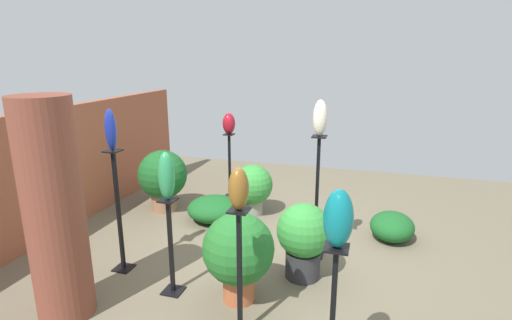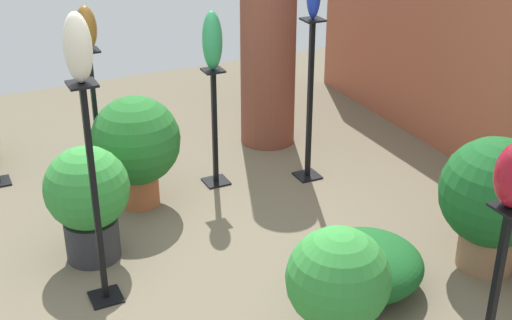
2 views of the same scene
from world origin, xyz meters
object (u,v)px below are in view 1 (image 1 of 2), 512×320
object	(u,v)px
pedestal_ruby	(230,169)
art_vase_cobalt	(111,130)
pedestal_bronze	(240,281)
potted_plant_front_right	(238,251)
brick_pillar	(54,212)
pedestal_ivory	(317,202)
potted_plant_back_center	(163,177)
art_vase_ivory	(320,118)
pedestal_jade	(171,251)
art_vase_teal	(338,219)
art_vase_ruby	(229,124)
potted_plant_mid_right	(253,187)
potted_plant_mid_left	(304,236)
art_vase_jade	(166,176)
pedestal_cobalt	(119,216)
art_vase_bronze	(239,189)

from	to	relation	value
pedestal_ruby	art_vase_cobalt	xyz separation A→B (m)	(-2.54, 0.33, 1.10)
pedestal_bronze	potted_plant_front_right	xyz separation A→B (m)	(0.49, 0.18, -0.01)
brick_pillar	pedestal_ruby	bearing A→B (deg)	-6.18
brick_pillar	pedestal_ivory	bearing A→B (deg)	-49.13
potted_plant_back_center	art_vase_ivory	bearing A→B (deg)	-107.31
pedestal_jade	pedestal_bronze	distance (m)	0.97
pedestal_ruby	art_vase_cobalt	world-z (taller)	art_vase_cobalt
brick_pillar	art_vase_teal	bearing A→B (deg)	-94.62
art_vase_cobalt	art_vase_ruby	distance (m)	2.58
pedestal_jade	art_vase_cobalt	xyz separation A→B (m)	(0.24, 0.75, 1.14)
art_vase_teal	potted_plant_mid_right	size ratio (longest dim) A/B	0.52
potted_plant_front_right	potted_plant_mid_left	bearing A→B (deg)	-41.22
brick_pillar	art_vase_jade	world-z (taller)	brick_pillar
pedestal_cobalt	potted_plant_mid_right	distance (m)	2.17
brick_pillar	art_vase_cobalt	distance (m)	1.01
pedestal_jade	art_vase_jade	world-z (taller)	art_vase_jade
art_vase_ivory	potted_plant_back_center	size ratio (longest dim) A/B	0.42
brick_pillar	potted_plant_mid_right	distance (m)	3.00
pedestal_cobalt	art_vase_bronze	bearing A→B (deg)	-112.21
pedestal_bronze	pedestal_ruby	distance (m)	3.45
pedestal_ivory	art_vase_ivory	xyz separation A→B (m)	(0.00, -0.00, 0.99)
pedestal_bronze	pedestal_ruby	xyz separation A→B (m)	(3.20, 1.28, -0.04)
pedestal_cobalt	art_vase_cobalt	distance (m)	0.96
pedestal_cobalt	potted_plant_mid_right	xyz separation A→B (m)	(1.95, -0.92, -0.20)
pedestal_ruby	art_vase_ruby	size ratio (longest dim) A/B	3.19
brick_pillar	pedestal_ruby	xyz separation A→B (m)	(3.37, -0.37, -0.52)
pedestal_cobalt	pedestal_ruby	xyz separation A→B (m)	(2.54, -0.33, -0.14)
pedestal_ivory	brick_pillar	bearing A→B (deg)	130.87
art_vase_jade	potted_plant_mid_left	bearing A→B (deg)	-61.13
art_vase_ruby	potted_plant_mid_right	world-z (taller)	art_vase_ruby
pedestal_cobalt	pedestal_ruby	distance (m)	2.57
pedestal_cobalt	art_vase_teal	size ratio (longest dim) A/B	3.49
art_vase_cobalt	potted_plant_mid_right	world-z (taller)	art_vase_cobalt
pedestal_jade	art_vase_jade	xyz separation A→B (m)	(0.00, 0.00, 0.78)
pedestal_jade	art_vase_cobalt	distance (m)	1.39
pedestal_ruby	potted_plant_mid_left	distance (m)	2.67
art_vase_jade	art_vase_ruby	world-z (taller)	art_vase_jade
brick_pillar	pedestal_cobalt	size ratio (longest dim) A/B	1.47
potted_plant_back_center	pedestal_bronze	bearing A→B (deg)	-138.98
pedestal_bronze	art_vase_cobalt	bearing A→B (deg)	67.79
pedestal_jade	art_vase_ruby	bearing A→B (deg)	8.50
art_vase_jade	pedestal_bronze	bearing A→B (deg)	-115.85
pedestal_bronze	art_vase_teal	size ratio (longest dim) A/B	2.94
pedestal_cobalt	art_vase_ivory	xyz separation A→B (m)	(0.94, -2.01, 1.03)
art_vase_ruby	potted_plant_back_center	size ratio (longest dim) A/B	0.36
pedestal_cobalt	pedestal_ivory	bearing A→B (deg)	-65.03
pedestal_jade	brick_pillar	bearing A→B (deg)	127.12
art_vase_jade	potted_plant_mid_right	xyz separation A→B (m)	(2.19, -0.17, -0.80)
pedestal_ivory	art_vase_teal	size ratio (longest dim) A/B	3.71
potted_plant_front_right	potted_plant_mid_left	distance (m)	0.80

